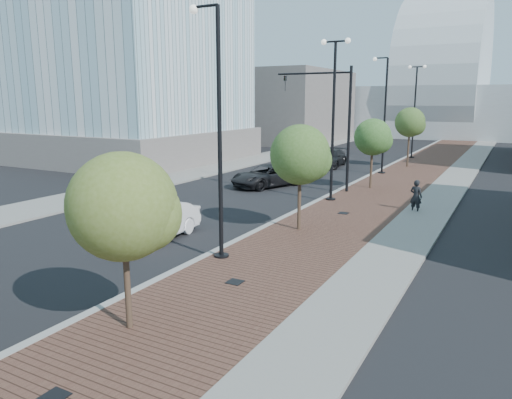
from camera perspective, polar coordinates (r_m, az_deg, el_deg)
The scene contains 23 objects.
sidewalk at distance 45.44m, azimuth 20.13°, elevation 3.64°, with size 7.00×140.00×0.12m, color #4C2D23.
concrete_strip at distance 45.13m, azimuth 23.52°, elevation 3.33°, with size 2.40×140.00×0.13m, color slate.
curb at distance 46.07m, azimuth 15.83°, elevation 4.03°, with size 0.30×140.00×0.14m, color gray.
west_sidewalk at distance 50.53m, azimuth 1.28°, elevation 5.11°, with size 4.00×140.00×0.12m, color slate.
white_sedan at distance 20.99m, azimuth -12.02°, elevation -2.67°, with size 1.68×4.83×1.59m, color white.
dark_car_mid at distance 33.32m, azimuth 1.28°, elevation 2.82°, with size 2.47×5.36×1.49m, color black.
dark_car_far at distance 43.91m, azimuth 8.84°, elevation 4.90°, with size 2.16×5.32×1.54m, color black.
pedestrian at distance 26.83m, azimuth 18.50°, elevation 0.34°, with size 0.66×0.43×1.80m, color black.
streetlight_1 at distance 17.51m, azimuth -4.64°, elevation 6.51°, with size 1.44×0.56×9.21m.
streetlight_2 at distance 28.23m, azimuth 9.17°, elevation 9.37°, with size 1.72×0.56×9.28m.
streetlight_3 at distance 39.78m, azimuth 14.89°, elevation 9.10°, with size 1.44×0.56×9.21m.
streetlight_4 at distance 51.47m, azimuth 18.33°, elevation 9.97°, with size 1.72×0.56×9.28m.
traffic_mast at distance 31.35m, azimuth 9.48°, elevation 9.88°, with size 5.09×0.20×8.00m.
tree_0 at distance 12.30m, azimuth -15.34°, elevation -0.86°, with size 2.74×2.74×4.72m.
tree_1 at distance 21.46m, azimuth 5.41°, elevation 5.30°, with size 2.69×2.69×4.89m.
tree_2 at distance 32.79m, azimuth 13.81°, elevation 7.21°, with size 2.47×2.44×4.74m.
tree_3 at distance 44.45m, azimuth 17.92°, elevation 8.73°, with size 2.60×2.58×5.30m.
tower_podium at distance 50.17m, azimuth -14.35°, elevation 6.36°, with size 19.00×19.00×3.00m, color slate.
convention_center at distance 90.38m, azimuth 21.38°, elevation 11.05°, with size 50.00×30.00×50.00m.
commercial_block_nw at distance 71.23m, azimuth 3.74°, elevation 11.02°, with size 14.00×20.00×10.00m, color #645D5A.
utility_cover_0 at distance 11.11m, azimuth -22.89°, elevation -20.79°, with size 0.50×0.50×0.02m, color black.
utility_cover_1 at distance 15.83m, azimuth -2.53°, elevation -9.77°, with size 0.50×0.50×0.02m, color black.
utility_cover_2 at distance 25.46m, azimuth 10.37°, elevation -1.60°, with size 0.50×0.50×0.02m, color black.
Camera 1 is at (10.05, -4.58, 5.95)m, focal length 33.61 mm.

